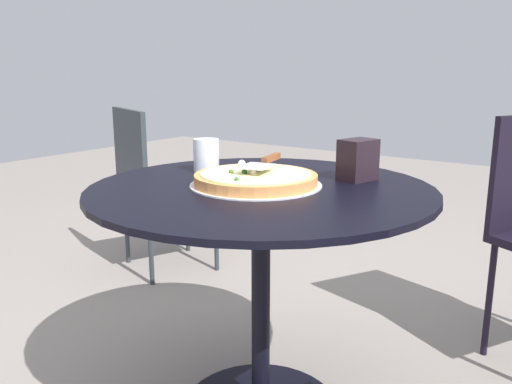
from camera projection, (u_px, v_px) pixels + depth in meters
The scene contains 6 objects.
patio_table at pixel (261, 243), 1.53m from camera, with size 0.98×0.98×0.73m.
pizza_on_tray at pixel (256, 179), 1.50m from camera, with size 0.38×0.38×0.05m.
pizza_server at pixel (265, 162), 1.54m from camera, with size 0.22×0.10×0.02m.
drinking_cup at pixel (206, 155), 1.70m from camera, with size 0.08×0.08×0.11m, color white.
napkin_dispenser at pixel (358, 160), 1.56m from camera, with size 0.11×0.08×0.12m, color black.
patio_chair_far at pixel (154, 177), 2.73m from camera, with size 0.56×0.56×0.86m.
Camera 1 is at (1.20, 0.83, 1.05)m, focal length 36.96 mm.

